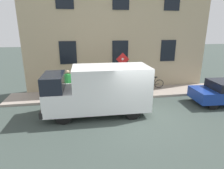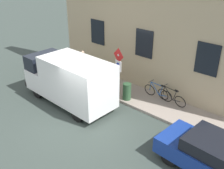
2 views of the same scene
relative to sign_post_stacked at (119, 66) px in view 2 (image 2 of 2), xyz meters
name	(u,v)px [view 2 (image 2 of 2)]	position (x,y,z in m)	size (l,w,h in m)	color
ground_plane	(78,125)	(-3.06, -0.23, -1.92)	(80.00, 80.00, 0.00)	#38433E
sidewalk_slab	(131,94)	(0.81, -0.23, -1.85)	(2.05, 14.79, 0.14)	gray
building_facade	(150,13)	(2.18, -0.23, 2.38)	(0.75, 12.79, 8.60)	tan
sign_post_stacked	(119,66)	(0.00, 0.00, 0.00)	(0.19, 0.55, 2.65)	#474C47
delivery_van	(70,80)	(-1.91, 1.63, -0.59)	(2.09, 5.36, 2.50)	white
parked_hatchback	(216,157)	(-1.76, -6.01, -1.19)	(1.98, 4.10, 1.38)	navy
bicycle_black	(171,97)	(1.29, -2.46, -1.41)	(0.46, 1.72, 0.89)	black
bicycle_blue	(158,92)	(1.29, -1.65, -1.41)	(0.46, 1.71, 0.89)	black
pedestrian	(83,63)	(0.54, 3.30, -0.85)	(0.48, 0.43, 1.72)	#262B47
litter_bin	(127,91)	(0.14, -0.48, -1.33)	(0.44, 0.44, 0.90)	#2D5133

